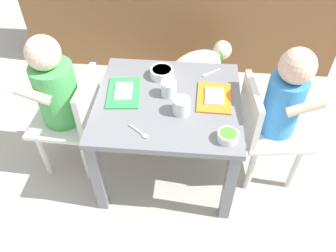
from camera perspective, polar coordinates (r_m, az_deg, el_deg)
The scene contains 13 objects.
ground_plane at distance 1.72m, azimuth 0.00°, elevation -6.68°, with size 7.00×7.00×0.00m, color #B2ADA3.
dining_table at distance 1.45m, azimuth 0.00°, elevation 2.22°, with size 0.60×0.56×0.44m.
seated_child_left at distance 1.51m, azimuth -17.76°, elevation 5.24°, with size 0.29×0.29×0.70m.
seated_child_right at distance 1.46m, azimuth 18.32°, elevation 3.47°, with size 0.31×0.31×0.69m.
dog at distance 1.96m, azimuth 5.04°, elevation 9.83°, with size 0.40×0.37×0.32m.
food_tray_left at distance 1.44m, azimuth -7.44°, elevation 5.66°, with size 0.15×0.21×0.02m.
food_tray_right at distance 1.42m, azimuth 7.75°, elevation 4.81°, with size 0.14×0.19×0.02m.
water_cup_left at distance 1.33m, azimuth 2.28°, elevation 3.24°, with size 0.07×0.07×0.06m.
water_cup_right at distance 1.41m, azimuth 0.25°, elevation 6.16°, with size 0.06×0.06×0.06m.
cereal_bowl_right_side at distance 1.51m, azimuth -1.05°, elevation 8.97°, with size 0.10×0.10×0.04m.
cereal_bowl_left_side at distance 1.25m, azimuth 10.00°, elevation -1.67°, with size 0.08×0.08×0.03m.
spoon_by_left_tray at distance 1.27m, azimuth -4.69°, elevation -1.12°, with size 0.09×0.07×0.01m.
spoon_by_right_tray at distance 1.55m, azimuth 6.94°, elevation 8.78°, with size 0.09×0.07×0.01m.
Camera 1 is at (0.09, -1.06, 1.35)m, focal length 36.34 mm.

